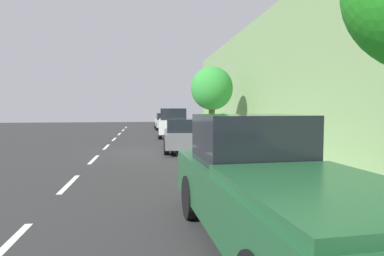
# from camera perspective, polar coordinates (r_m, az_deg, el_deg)

# --- Properties ---
(ground) EXTENTS (63.20, 63.20, 0.00)m
(ground) POSITION_cam_1_polar(r_m,az_deg,el_deg) (15.41, -5.37, -4.14)
(ground) COLOR #2C2C2C
(sidewalk) EXTENTS (3.17, 39.50, 0.13)m
(sidewalk) POSITION_cam_1_polar(r_m,az_deg,el_deg) (16.02, 8.40, -3.63)
(sidewalk) COLOR #94AE8C
(sidewalk) RESTS_ON ground
(curb_edge) EXTENTS (0.16, 39.50, 0.13)m
(curb_edge) POSITION_cam_1_polar(r_m,az_deg,el_deg) (15.63, 2.52, -3.77)
(curb_edge) COLOR gray
(curb_edge) RESTS_ON ground
(lane_stripe_centre) EXTENTS (0.14, 40.00, 0.01)m
(lane_stripe_centre) POSITION_cam_1_polar(r_m,az_deg,el_deg) (15.78, -15.42, -4.06)
(lane_stripe_centre) COLOR white
(lane_stripe_centre) RESTS_ON ground
(lane_stripe_bike_edge) EXTENTS (0.12, 39.50, 0.01)m
(lane_stripe_bike_edge) POSITION_cam_1_polar(r_m,az_deg,el_deg) (15.45, -2.86, -4.09)
(lane_stripe_bike_edge) COLOR white
(lane_stripe_bike_edge) RESTS_ON ground
(building_facade) EXTENTS (0.50, 39.50, 6.95)m
(building_facade) POSITION_cam_1_polar(r_m,az_deg,el_deg) (16.56, 14.69, 8.34)
(building_facade) COLOR #759760
(building_facade) RESTS_ON ground
(parked_pickup_green_nearest) EXTENTS (2.26, 5.40, 1.95)m
(parked_pickup_green_nearest) POSITION_cam_1_polar(r_m,az_deg,el_deg) (5.01, 13.57, -10.07)
(parked_pickup_green_nearest) COLOR #1E512D
(parked_pickup_green_nearest) RESTS_ON ground
(parked_sedan_grey_second) EXTENTS (1.99, 4.48, 1.52)m
(parked_sedan_grey_second) POSITION_cam_1_polar(r_m,az_deg,el_deg) (15.81, -1.55, -1.19)
(parked_sedan_grey_second) COLOR slate
(parked_sedan_grey_second) RESTS_ON ground
(parked_suv_white_mid) EXTENTS (2.17, 4.80, 1.99)m
(parked_suv_white_mid) POSITION_cam_1_polar(r_m,az_deg,el_deg) (22.96, -3.30, 0.99)
(parked_suv_white_mid) COLOR white
(parked_suv_white_mid) RESTS_ON ground
(parked_sedan_silver_far) EXTENTS (1.91, 4.44, 1.52)m
(parked_sedan_silver_far) POSITION_cam_1_polar(r_m,az_deg,el_deg) (30.96, -4.68, 1.16)
(parked_sedan_silver_far) COLOR #B7BABF
(parked_sedan_silver_far) RESTS_ON ground
(bicycle_at_curb) EXTENTS (1.77, 0.46, 0.79)m
(bicycle_at_curb) POSITION_cam_1_polar(r_m,az_deg,el_deg) (10.14, 5.58, -5.97)
(bicycle_at_curb) COLOR black
(bicycle_at_curb) RESTS_ON ground
(cyclist_with_backpack) EXTENTS (0.47, 0.61, 1.79)m
(cyclist_with_backpack) POSITION_cam_1_polar(r_m,az_deg,el_deg) (9.66, 7.52, -2.20)
(cyclist_with_backpack) COLOR #C6B284
(cyclist_with_backpack) RESTS_ON ground
(street_tree_mid_block) EXTENTS (2.48, 2.48, 4.34)m
(street_tree_mid_block) POSITION_cam_1_polar(r_m,az_deg,el_deg) (19.81, 3.45, 6.74)
(street_tree_mid_block) COLOR #4F461F
(street_tree_mid_block) RESTS_ON sidewalk
(pedestrian_on_phone) EXTENTS (0.62, 0.24, 1.55)m
(pedestrian_on_phone) POSITION_cam_1_polar(r_m,az_deg,el_deg) (21.53, 5.45, 0.74)
(pedestrian_on_phone) COLOR black
(pedestrian_on_phone) RESTS_ON sidewalk
(fire_hydrant) EXTENTS (0.22, 0.22, 0.84)m
(fire_hydrant) POSITION_cam_1_polar(r_m,az_deg,el_deg) (12.82, 6.79, -3.21)
(fire_hydrant) COLOR red
(fire_hydrant) RESTS_ON sidewalk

